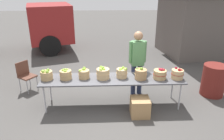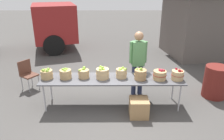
% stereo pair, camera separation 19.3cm
% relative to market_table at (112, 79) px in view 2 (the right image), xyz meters
% --- Properties ---
extents(ground_plane, '(40.00, 40.00, 0.00)m').
position_rel_market_table_xyz_m(ground_plane, '(0.00, 0.00, -0.72)').
color(ground_plane, '#474442').
extents(market_table, '(3.50, 0.76, 0.75)m').
position_rel_market_table_xyz_m(market_table, '(0.00, 0.00, 0.00)').
color(market_table, '#4C4C51').
rests_on(market_table, ground).
extents(apple_basket_green_0, '(0.31, 0.31, 0.26)m').
position_rel_market_table_xyz_m(apple_basket_green_0, '(-1.60, 0.01, 0.15)').
color(apple_basket_green_0, tan).
rests_on(apple_basket_green_0, market_table).
extents(apple_basket_green_1, '(0.30, 0.30, 0.27)m').
position_rel_market_table_xyz_m(apple_basket_green_1, '(-1.15, 0.02, 0.16)').
color(apple_basket_green_1, tan).
rests_on(apple_basket_green_1, market_table).
extents(apple_basket_green_2, '(0.28, 0.28, 0.26)m').
position_rel_market_table_xyz_m(apple_basket_green_2, '(-0.70, 0.05, 0.15)').
color(apple_basket_green_2, tan).
rests_on(apple_basket_green_2, market_table).
extents(apple_basket_green_3, '(0.33, 0.33, 0.31)m').
position_rel_market_table_xyz_m(apple_basket_green_3, '(-0.24, 0.01, 0.17)').
color(apple_basket_green_3, tan).
rests_on(apple_basket_green_3, market_table).
extents(apple_basket_green_4, '(0.28, 0.28, 0.27)m').
position_rel_market_table_xyz_m(apple_basket_green_4, '(0.23, 0.05, 0.16)').
color(apple_basket_green_4, tan).
rests_on(apple_basket_green_4, market_table).
extents(apple_basket_green_5, '(0.31, 0.31, 0.31)m').
position_rel_market_table_xyz_m(apple_basket_green_5, '(0.69, -0.05, 0.16)').
color(apple_basket_green_5, '#A87F51').
rests_on(apple_basket_green_5, market_table).
extents(apple_basket_red_0, '(0.33, 0.33, 0.27)m').
position_rel_market_table_xyz_m(apple_basket_red_0, '(1.16, -0.06, 0.15)').
color(apple_basket_red_0, tan).
rests_on(apple_basket_red_0, market_table).
extents(apple_basket_red_1, '(0.31, 0.31, 0.29)m').
position_rel_market_table_xyz_m(apple_basket_red_1, '(1.59, -0.08, 0.16)').
color(apple_basket_red_1, tan).
rests_on(apple_basket_red_1, market_table).
extents(vendor_adult, '(0.47, 0.27, 1.79)m').
position_rel_market_table_xyz_m(vendor_adult, '(0.70, 0.59, 0.33)').
color(vendor_adult, '#262D4C').
rests_on(vendor_adult, ground).
extents(food_kiosk, '(3.94, 3.45, 2.74)m').
position_rel_market_table_xyz_m(food_kiosk, '(3.98, 4.34, 0.67)').
color(food_kiosk, '#59514C').
rests_on(food_kiosk, ground).
extents(folding_chair, '(0.56, 0.56, 0.86)m').
position_rel_market_table_xyz_m(folding_chair, '(-2.46, 0.95, -0.21)').
color(folding_chair, brown).
rests_on(folding_chair, ground).
extents(trash_barrel, '(0.63, 0.63, 0.88)m').
position_rel_market_table_xyz_m(trash_barrel, '(2.82, 0.45, -0.28)').
color(trash_barrel, maroon).
rests_on(trash_barrel, ground).
extents(produce_crate, '(0.44, 0.44, 0.44)m').
position_rel_market_table_xyz_m(produce_crate, '(0.63, -0.49, -0.50)').
color(produce_crate, '#A87F51').
rests_on(produce_crate, ground).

